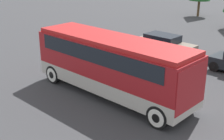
# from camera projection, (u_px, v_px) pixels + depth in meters

# --- Properties ---
(ground_plane) EXTENTS (120.00, 120.00, 0.00)m
(ground_plane) POSITION_uv_depth(u_px,v_px,m) (112.00, 95.00, 16.68)
(ground_plane) COLOR #38383A
(tour_bus) EXTENTS (9.25, 2.59, 3.14)m
(tour_bus) POSITION_uv_depth(u_px,v_px,m) (113.00, 62.00, 15.96)
(tour_bus) COLOR #B7B2A8
(tour_bus) RESTS_ON ground_plane
(parked_car_near) EXTENTS (4.73, 1.83, 1.47)m
(parked_car_near) POSITION_uv_depth(u_px,v_px,m) (164.00, 44.00, 23.38)
(parked_car_near) COLOR #7A6B5B
(parked_car_near) RESTS_ON ground_plane
(parked_car_far) EXTENTS (4.77, 1.97, 1.35)m
(parked_car_far) POSITION_uv_depth(u_px,v_px,m) (146.00, 52.00, 21.68)
(parked_car_far) COLOR maroon
(parked_car_far) RESTS_ON ground_plane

